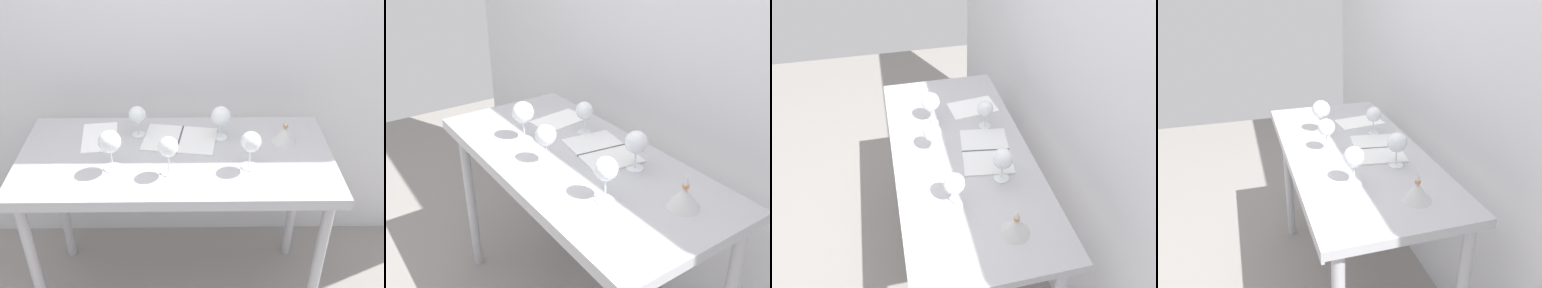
# 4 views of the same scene
# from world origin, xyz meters

# --- Properties ---
(ground_plane) EXTENTS (6.00, 6.00, 0.00)m
(ground_plane) POSITION_xyz_m (0.00, 0.00, 0.00)
(ground_plane) COLOR gray
(back_wall) EXTENTS (3.80, 0.04, 2.60)m
(back_wall) POSITION_xyz_m (0.00, 0.49, 1.30)
(back_wall) COLOR silver
(back_wall) RESTS_ON ground_plane
(steel_counter) EXTENTS (1.40, 0.65, 0.90)m
(steel_counter) POSITION_xyz_m (0.00, -0.01, 0.79)
(steel_counter) COLOR #B0B0B5
(steel_counter) RESTS_ON ground_plane
(wine_glass_near_right) EXTENTS (0.09, 0.09, 0.17)m
(wine_glass_near_right) POSITION_xyz_m (0.32, -0.10, 1.02)
(wine_glass_near_right) COLOR white
(wine_glass_near_right) RESTS_ON steel_counter
(wine_glass_near_left) EXTENTS (0.10, 0.10, 0.18)m
(wine_glass_near_left) POSITION_xyz_m (-0.27, -0.11, 1.03)
(wine_glass_near_left) COLOR white
(wine_glass_near_left) RESTS_ON steel_counter
(wine_glass_far_right) EXTENTS (0.09, 0.09, 0.16)m
(wine_glass_far_right) POSITION_xyz_m (0.21, 0.13, 1.01)
(wine_glass_far_right) COLOR white
(wine_glass_far_right) RESTS_ON steel_counter
(wine_glass_far_left) EXTENTS (0.08, 0.08, 0.15)m
(wine_glass_far_left) POSITION_xyz_m (-0.18, 0.16, 1.01)
(wine_glass_far_left) COLOR white
(wine_glass_far_left) RESTS_ON steel_counter
(wine_glass_near_center) EXTENTS (0.08, 0.08, 0.17)m
(wine_glass_near_center) POSITION_xyz_m (-0.02, -0.14, 1.02)
(wine_glass_near_center) COLOR white
(wine_glass_near_center) RESTS_ON steel_counter
(open_notebook) EXTENTS (0.36, 0.27, 0.01)m
(open_notebook) POSITION_xyz_m (0.02, 0.11, 0.90)
(open_notebook) COLOR silver
(open_notebook) RESTS_ON steel_counter
(tasting_sheet_upper) EXTENTS (0.19, 0.27, 0.00)m
(tasting_sheet_upper) POSITION_xyz_m (-0.36, 0.14, 0.90)
(tasting_sheet_upper) COLOR white
(tasting_sheet_upper) RESTS_ON steel_counter
(decanter_funnel) EXTENTS (0.12, 0.12, 0.13)m
(decanter_funnel) POSITION_xyz_m (0.50, 0.09, 0.94)
(decanter_funnel) COLOR silver
(decanter_funnel) RESTS_ON steel_counter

